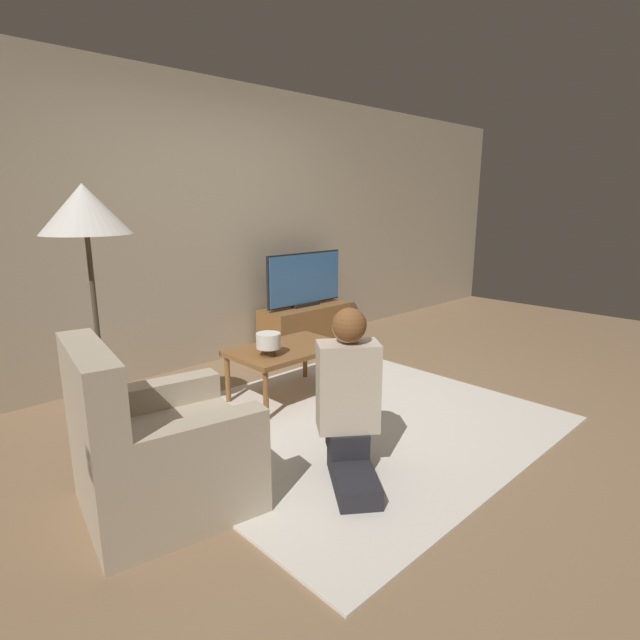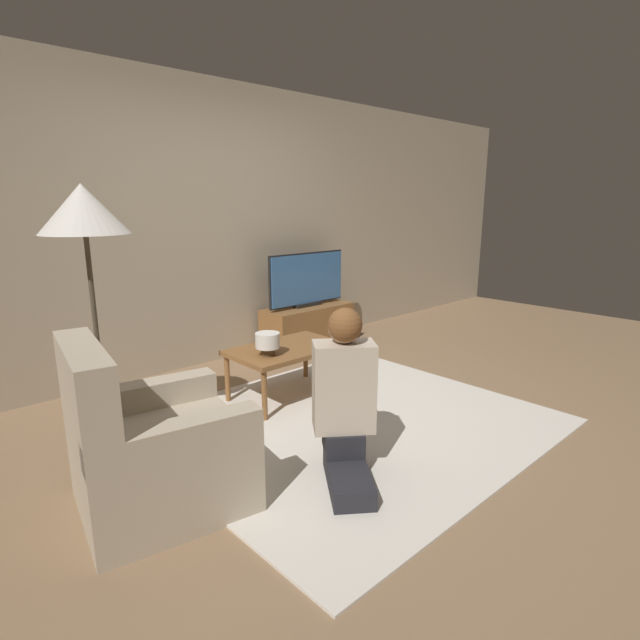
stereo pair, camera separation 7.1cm
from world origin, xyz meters
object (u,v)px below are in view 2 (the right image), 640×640
Objects in this scene: tv at (307,279)px; floor_lamp at (84,219)px; person_kneeling at (344,396)px; table_lamp at (268,342)px; coffee_table at (287,352)px; armchair at (154,453)px.

floor_lamp reaches higher than tv.
table_lamp is (0.24, 1.02, 0.05)m from person_kneeling.
armchair reaches higher than coffee_table.
table_lamp is (-1.30, -1.03, -0.21)m from tv.
tv is 2.59m from person_kneeling.
coffee_table is 4.90× the size of table_lamp.
tv is 1.68m from table_lamp.
table_lamp reaches higher than coffee_table.
person_kneeling is 1.05m from table_lamp.
coffee_table is 1.72m from floor_lamp.
table_lamp is at bearing -163.49° from coffee_table.
floor_lamp is at bearing 169.77° from table_lamp.
floor_lamp reaches higher than person_kneeling.
floor_lamp is 1.38m from armchair.
person_kneeling is at bearing -113.76° from coffee_table.
tv reaches higher than coffee_table.
floor_lamp reaches higher than armchair.
armchair is (-0.04, -0.79, -1.13)m from floor_lamp.
tv is 5.46× the size of table_lamp.
person_kneeling is (-0.48, -1.09, 0.10)m from coffee_table.
tv is at bearing 18.89° from floor_lamp.
coffee_table is 0.54× the size of floor_lamp.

